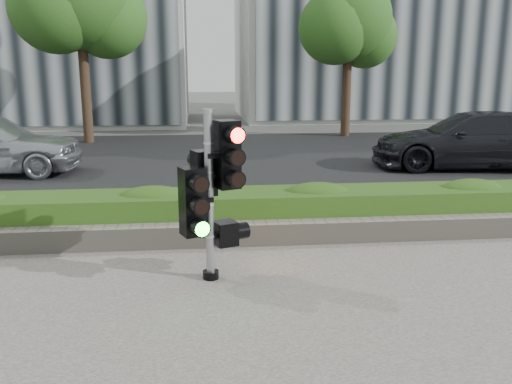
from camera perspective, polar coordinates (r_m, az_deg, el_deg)
ground at (r=6.65m, az=-1.79°, el=-10.92°), size 120.00×120.00×0.00m
road at (r=16.30m, az=-4.44°, el=3.36°), size 60.00×13.00×0.02m
curb at (r=9.60m, az=-3.21°, el=-3.03°), size 60.00×0.25×0.12m
stone_wall at (r=8.36m, az=-2.78°, el=-4.43°), size 12.00×0.32×0.34m
hedge at (r=8.94m, az=-3.04°, el=-2.16°), size 12.00×1.00×0.68m
building_right at (r=33.28m, az=14.83°, el=18.15°), size 18.00×10.00×12.00m
tree_left at (r=21.16m, az=-18.11°, el=18.64°), size 4.61×4.03×7.34m
tree_right at (r=22.49m, az=9.67°, el=17.25°), size 4.10×3.58×6.53m
traffic_signal at (r=6.81m, az=-4.83°, el=0.54°), size 0.79×0.70×2.18m
car_dark at (r=15.96m, az=21.69°, el=5.11°), size 5.54×2.90×1.53m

